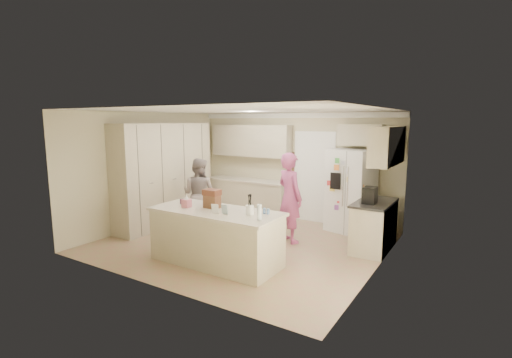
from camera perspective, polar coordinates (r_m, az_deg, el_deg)
The scene contains 41 objects.
floor at distance 7.49m, azimuth -2.09°, elevation -9.87°, with size 5.20×4.60×0.02m, color #95725A.
ceiling at distance 7.09m, azimuth -2.22°, elevation 10.61°, with size 5.20×4.60×0.02m, color white.
wall_back at distance 9.16m, azimuth 5.94°, elevation 1.97°, with size 5.20×0.02×2.60m, color beige.
wall_front at distance 5.44m, azimuth -15.88°, elevation -3.08°, with size 5.20×0.02×2.60m, color beige.
wall_left at distance 8.88m, azimuth -16.26°, elevation 1.45°, with size 0.02×4.60×2.60m, color beige.
wall_right at distance 6.13m, azimuth 18.55°, elevation -1.89°, with size 0.02×4.60×2.60m, color beige.
crown_back at distance 9.05m, azimuth 5.93°, elevation 9.70°, with size 5.20×0.08×0.12m, color white.
pantry_bank at distance 8.81m, azimuth -13.91°, elevation 0.66°, with size 0.60×2.60×2.35m, color beige.
back_base_cab at distance 9.59m, azimuth -1.15°, elevation -2.87°, with size 2.20×0.60×0.88m, color beige.
back_countertop at distance 9.50m, azimuth -1.19°, elevation -0.17°, with size 2.24×0.63×0.04m, color beige.
back_upper_cab at distance 9.51m, azimuth -0.77°, elevation 5.90°, with size 2.20×0.35×0.80m, color beige.
doorway_opening at distance 8.94m, azimuth 9.00°, elevation 0.13°, with size 0.90×0.06×2.10m, color black.
doorway_casing at distance 8.91m, azimuth 8.92°, elevation 0.10°, with size 1.02×0.03×2.22m, color white.
wall_frame_upper at distance 9.09m, azimuth 5.97°, elevation 3.51°, with size 0.15×0.02×0.20m, color brown.
wall_frame_lower at distance 9.12m, azimuth 5.95°, elevation 1.82°, with size 0.15×0.02×0.20m, color brown.
refrigerator at distance 8.29m, azimuth 14.35°, elevation -1.79°, with size 0.90×0.70×1.80m, color white.
fridge_seam at distance 7.95m, azimuth 13.58°, elevation -2.20°, with size 0.01×0.02×1.78m, color gray.
fridge_dispenser at distance 7.97m, azimuth 12.12°, elevation -0.30°, with size 0.22×0.03×0.35m, color black.
fridge_handle_l at distance 7.93m, azimuth 13.24°, elevation -1.12°, with size 0.02×0.02×0.85m, color silver.
fridge_handle_r at distance 7.90m, azimuth 13.93°, elevation -1.19°, with size 0.02×0.02×0.85m, color silver.
over_fridge_cab at distance 8.33m, azimuth 15.79°, elevation 6.52°, with size 0.95×0.35×0.45m, color beige.
right_base_cab at distance 7.34m, azimuth 17.67°, elevation -7.00°, with size 0.60×1.20×0.88m, color beige.
right_countertop at distance 7.23m, azimuth 17.77°, elevation -3.48°, with size 0.63×1.24×0.04m, color #2D2B28.
right_upper_cab at distance 7.26m, azimuth 19.59°, elevation 4.85°, with size 0.35×1.50×0.70m, color beige.
coffee_maker at distance 7.02m, azimuth 17.12°, elevation -2.40°, with size 0.22×0.28×0.30m, color black.
island_base at distance 6.39m, azimuth -6.18°, elevation -9.00°, with size 2.20×0.90×0.88m, color beige.
island_top at distance 6.26m, azimuth -6.25°, elevation -4.99°, with size 2.28×0.96×0.05m, color beige.
utensil_crock at distance 5.91m, azimuth -0.98°, elevation -4.78°, with size 0.13×0.13×0.15m, color white.
tissue_box at distance 6.51m, azimuth -10.63°, elevation -3.69°, with size 0.13×0.13×0.14m, color #CC697D.
tissue_plume at distance 6.49m, azimuth -10.66°, elevation -2.74°, with size 0.08×0.08×0.08m, color white.
dollhouse_body at distance 6.40m, azimuth -6.78°, elevation -3.46°, with size 0.26×0.18×0.22m, color brown.
dollhouse_roof at distance 6.37m, azimuth -6.81°, elevation -2.05°, with size 0.28×0.20×0.10m, color #592D1E.
jam_jar at distance 6.79m, azimuth -11.33°, elevation -3.41°, with size 0.07×0.07×0.09m, color #59263F.
greeting_card_a at distance 5.99m, azimuth -6.31°, elevation -4.59°, with size 0.12×0.01×0.16m, color white.
greeting_card_b at distance 5.94m, azimuth -4.87°, elevation -4.68°, with size 0.12×0.01×0.16m, color silver.
water_bottle at distance 5.58m, azimuth 0.50°, elevation -5.13°, with size 0.07×0.07×0.24m, color silver.
shaker_salt at distance 5.97m, azimuth 1.29°, elevation -4.94°, with size 0.05×0.05×0.09m, color #446596.
shaker_pepper at distance 5.94m, azimuth 1.87°, elevation -5.02°, with size 0.05×0.05×0.09m, color #446596.
teen_boy at distance 8.33m, azimuth -8.77°, elevation -2.29°, with size 0.77×0.60×1.59m, color gray.
teen_girl at distance 7.38m, azimuth 5.21°, elevation -2.87°, with size 0.65×0.43×1.79m, color #C454AA.
fridge_magnets at distance 7.95m, azimuth 13.56°, elevation -2.21°, with size 0.76×0.02×1.44m, color tan, non-canonical shape.
Camera 1 is at (3.96, -5.88, 2.40)m, focal length 26.00 mm.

